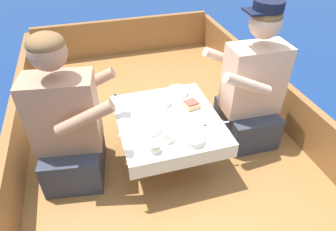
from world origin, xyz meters
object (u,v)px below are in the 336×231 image
at_px(person_port, 68,126).
at_px(coffee_cup_port, 166,101).
at_px(tin_can, 155,148).
at_px(coffee_cup_starboard, 168,137).
at_px(sandwich, 191,105).
at_px(person_starboard, 251,90).

distance_m(person_port, coffee_cup_port, 0.67).
relative_size(person_port, tin_can, 14.87).
bearing_deg(coffee_cup_starboard, sandwich, 47.61).
bearing_deg(person_port, coffee_cup_port, 19.52).
xyz_separation_m(person_starboard, tin_can, (-0.79, -0.34, -0.04)).
height_order(person_starboard, tin_can, person_starboard).
bearing_deg(person_port, coffee_cup_starboard, -14.12).
distance_m(sandwich, coffee_cup_starboard, 0.37).
distance_m(person_port, person_starboard, 1.27).
height_order(person_port, coffee_cup_port, person_port).
xyz_separation_m(sandwich, coffee_cup_port, (-0.16, 0.09, 0.00)).
bearing_deg(person_starboard, sandwich, 1.27).
bearing_deg(person_starboard, coffee_cup_starboard, 22.95).
distance_m(coffee_cup_port, coffee_cup_starboard, 0.38).
height_order(sandwich, coffee_cup_port, coffee_cup_port).
bearing_deg(person_starboard, coffee_cup_port, -7.19).
relative_size(person_port, coffee_cup_starboard, 10.31).
relative_size(person_starboard, sandwich, 9.20).
distance_m(person_starboard, sandwich, 0.45).
bearing_deg(sandwich, person_starboard, -0.75).
bearing_deg(tin_can, coffee_cup_port, 66.49).
bearing_deg(person_port, sandwich, 11.07).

